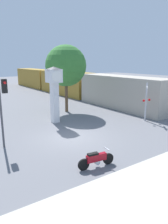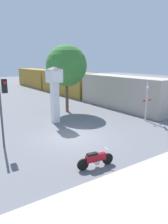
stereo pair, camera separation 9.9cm
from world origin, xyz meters
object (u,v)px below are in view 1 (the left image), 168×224
Objects in this scene: motorcycle at (96,159)px; railroad_crossing_signal at (146,100)px; freight_train at (66,83)px; traffic_light at (3,100)px; street_tree at (66,66)px; clock_tower at (54,86)px.

railroad_crossing_signal is (8.58, 4.20, 1.37)m from motorcycle.
motorcycle is at bearing -116.87° from freight_train.
motorcycle is at bearing -61.71° from traffic_light.
street_tree reaches higher than traffic_light.
clock_tower reaches higher than traffic_light.
street_tree reaches higher than railroad_crossing_signal.
traffic_light is (-2.76, 5.13, 2.41)m from motorcycle.
motorcycle is 0.30× the size of street_tree.
street_tree is (-3.72, 6.79, 2.73)m from railroad_crossing_signal.
freight_train is (10.80, 21.31, 1.29)m from motorcycle.
freight_train is at bearing 70.70° from motorcycle.
street_tree is at bearing 73.73° from motorcycle.
traffic_light reaches higher than freight_train.
railroad_crossing_signal is (-2.22, -17.11, 0.08)m from freight_train.
freight_train is (8.70, 13.12, -1.32)m from clock_tower.
street_tree reaches higher than freight_train.
traffic_light is (-13.56, -16.18, 1.12)m from freight_train.
street_tree is (-5.94, -10.32, 2.81)m from freight_train.
traffic_light reaches higher than railroad_crossing_signal.
railroad_crossing_signal is at bearing -4.69° from traffic_light.
freight_train is 17.25m from railroad_crossing_signal.
clock_tower reaches higher than freight_train.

